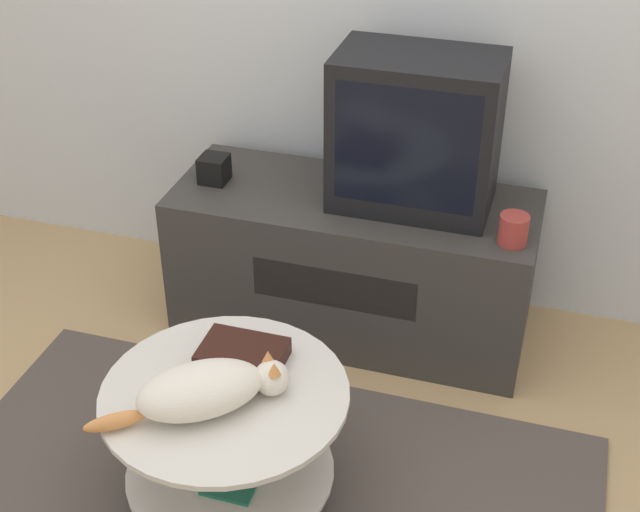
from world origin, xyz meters
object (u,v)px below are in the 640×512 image
speaker (214,169)px  dvd_box (243,354)px  cat (205,390)px  tv (416,132)px

speaker → dvd_box: speaker is taller
cat → dvd_box: bearing=46.4°
tv → dvd_box: bearing=-110.1°
speaker → dvd_box: bearing=-62.7°
speaker → dvd_box: size_ratio=0.41×
tv → cat: size_ratio=1.16×
tv → dvd_box: size_ratio=2.25×
dvd_box → speaker: bearing=117.3°
tv → dvd_box: 0.99m
tv → dvd_box: (-0.31, -0.86, -0.37)m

